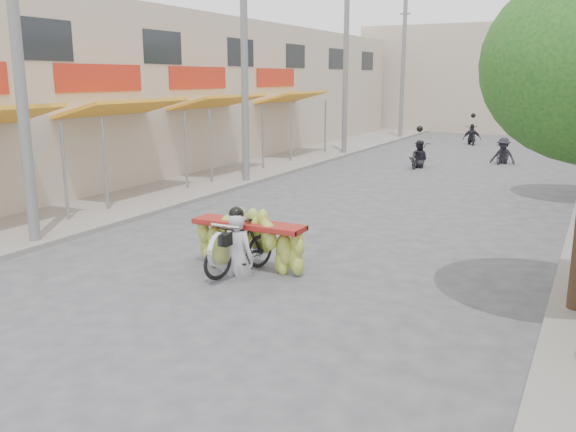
{
  "coord_description": "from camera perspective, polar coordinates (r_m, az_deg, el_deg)",
  "views": [
    {
      "loc": [
        5.5,
        -5.97,
        3.62
      ],
      "look_at": [
        0.44,
        3.85,
        1.1
      ],
      "focal_mm": 38.0,
      "sensor_mm": 36.0,
      "label": 1
    }
  ],
  "objects": [
    {
      "name": "bg_motorbike_a",
      "position": [
        25.53,
        12.14,
        6.08
      ],
      "size": [
        0.79,
        1.72,
        1.95
      ],
      "color": "black",
      "rests_on": "ground"
    },
    {
      "name": "utility_pole_far",
      "position": [
        29.09,
        5.41,
        13.61
      ],
      "size": [
        0.6,
        0.24,
        8.0
      ],
      "color": "slate",
      "rests_on": "ground"
    },
    {
      "name": "sidewalk_left",
      "position": [
        24.67,
        -3.51,
        4.54
      ],
      "size": [
        4.0,
        60.0,
        0.12
      ],
      "primitive_type": "cube",
      "color": "gray",
      "rests_on": "ground"
    },
    {
      "name": "shophouse_row_left",
      "position": [
        26.53,
        -14.23,
        11.14
      ],
      "size": [
        9.77,
        40.0,
        6.0
      ],
      "color": "#BEAC96",
      "rests_on": "ground"
    },
    {
      "name": "ground",
      "position": [
        8.89,
        -14.34,
        -11.61
      ],
      "size": [
        120.0,
        120.0,
        0.0
      ],
      "primitive_type": "plane",
      "color": "#535358",
      "rests_on": "ground"
    },
    {
      "name": "utility_pole_near",
      "position": [
        14.12,
        -23.97,
        13.43
      ],
      "size": [
        0.6,
        0.24,
        8.0
      ],
      "color": "slate",
      "rests_on": "ground"
    },
    {
      "name": "utility_pole_mid",
      "position": [
        21.02,
        -4.09,
        13.94
      ],
      "size": [
        0.6,
        0.24,
        8.0
      ],
      "color": "slate",
      "rests_on": "ground"
    },
    {
      "name": "bg_motorbike_c",
      "position": [
        35.14,
        16.87,
        7.69
      ],
      "size": [
        1.13,
        1.82,
        1.95
      ],
      "color": "black",
      "rests_on": "ground"
    },
    {
      "name": "bg_motorbike_b",
      "position": [
        27.61,
        19.55,
        6.44
      ],
      "size": [
        1.14,
        1.55,
        1.95
      ],
      "color": "black",
      "rests_on": "ground"
    },
    {
      "name": "banana_motorbike",
      "position": [
        11.49,
        -4.29,
        -1.76
      ],
      "size": [
        2.26,
        1.89,
        2.21
      ],
      "color": "black",
      "rests_on": "ground"
    },
    {
      "name": "far_building",
      "position": [
        44.31,
        20.6,
        11.91
      ],
      "size": [
        20.0,
        6.0,
        7.0
      ],
      "primitive_type": "cube",
      "color": "#BEAC96",
      "rests_on": "ground"
    },
    {
      "name": "utility_pole_back",
      "position": [
        37.59,
        10.7,
        13.27
      ],
      "size": [
        0.6,
        0.24,
        8.0
      ],
      "color": "slate",
      "rests_on": "ground"
    }
  ]
}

